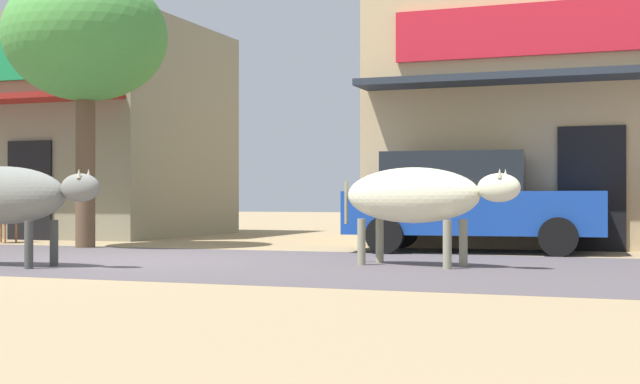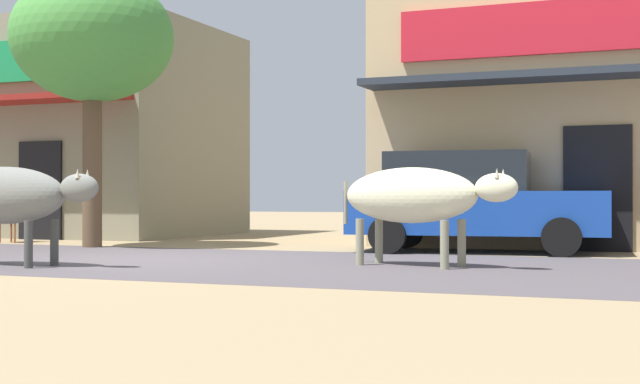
{
  "view_description": "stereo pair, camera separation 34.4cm",
  "coord_description": "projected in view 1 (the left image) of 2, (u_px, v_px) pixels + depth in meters",
  "views": [
    {
      "loc": [
        6.95,
        -11.04,
        0.9
      ],
      "look_at": [
        2.61,
        0.78,
        0.98
      ],
      "focal_mm": 49.92,
      "sensor_mm": 36.0,
      "label": 1
    },
    {
      "loc": [
        7.27,
        -10.92,
        0.9
      ],
      "look_at": [
        2.61,
        0.78,
        0.98
      ],
      "focal_mm": 49.92,
      "sensor_mm": 36.0,
      "label": 2
    }
  ],
  "objects": [
    {
      "name": "storefront_left_cafe",
      "position": [
        79.0,
        132.0,
        21.42
      ],
      "size": [
        6.08,
        6.0,
        4.93
      ],
      "color": "gray",
      "rests_on": "ground"
    },
    {
      "name": "roadside_tree",
      "position": [
        86.0,
        38.0,
        15.98
      ],
      "size": [
        2.93,
        2.93,
        4.98
      ],
      "color": "brown",
      "rests_on": "ground"
    },
    {
      "name": "cafe_chair_near_tree",
      "position": [
        5.0,
        217.0,
        17.64
      ],
      "size": [
        0.47,
        0.47,
        0.92
      ],
      "color": "brown",
      "rests_on": "ground"
    },
    {
      "name": "parked_hatchback_car",
      "position": [
        468.0,
        201.0,
        14.65
      ],
      "size": [
        4.26,
        2.15,
        1.64
      ],
      "color": "#1943A4",
      "rests_on": "ground"
    },
    {
      "name": "asphalt_road",
      "position": [
        131.0,
        260.0,
        12.76
      ],
      "size": [
        72.0,
        5.55,
        0.0
      ],
      "primitive_type": "cube",
      "color": "#524A4F",
      "rests_on": "ground"
    },
    {
      "name": "storefront_right_club",
      "position": [
        570.0,
        120.0,
        17.47
      ],
      "size": [
        7.05,
        6.0,
        4.85
      ],
      "color": "tan",
      "rests_on": "ground"
    },
    {
      "name": "cow_near_brown",
      "position": [
        6.0,
        196.0,
        11.61
      ],
      "size": [
        2.57,
        0.74,
        1.31
      ],
      "color": "slate",
      "rests_on": "ground"
    },
    {
      "name": "cow_far_dark",
      "position": [
        416.0,
        196.0,
        11.65
      ],
      "size": [
        2.48,
        1.11,
        1.29
      ],
      "color": "beige",
      "rests_on": "ground"
    },
    {
      "name": "ground",
      "position": [
        131.0,
        260.0,
        12.76
      ],
      "size": [
        80.0,
        80.0,
        0.0
      ],
      "primitive_type": "plane",
      "color": "#9B845E"
    }
  ]
}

